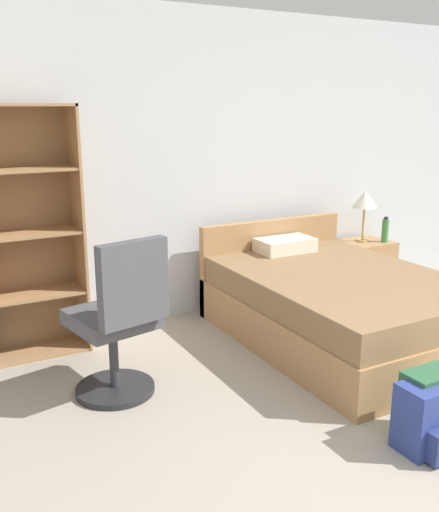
# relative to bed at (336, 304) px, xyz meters

# --- Properties ---
(wall_back) EXTENTS (9.00, 0.06, 2.60)m
(wall_back) POSITION_rel_bed_xyz_m (-0.62, 1.13, 1.01)
(wall_back) COLOR silver
(wall_back) RESTS_ON ground_plane
(bed) EXTENTS (1.45, 2.05, 0.81)m
(bed) POSITION_rel_bed_xyz_m (0.00, 0.00, 0.00)
(bed) COLOR #AD7F51
(bed) RESTS_ON ground_plane
(office_chair) EXTENTS (0.57, 0.64, 1.06)m
(office_chair) POSITION_rel_bed_xyz_m (-1.81, -0.11, 0.22)
(office_chair) COLOR #232326
(office_chair) RESTS_ON ground_plane
(nightstand) EXTENTS (0.48, 0.44, 0.51)m
(nightstand) POSITION_rel_bed_xyz_m (1.06, 0.83, -0.03)
(nightstand) COLOR #AD7F51
(nightstand) RESTS_ON ground_plane
(table_lamp) EXTENTS (0.24, 0.24, 0.50)m
(table_lamp) POSITION_rel_bed_xyz_m (1.03, 0.85, 0.63)
(table_lamp) COLOR tan
(table_lamp) RESTS_ON nightstand
(water_bottle) EXTENTS (0.07, 0.07, 0.25)m
(water_bottle) POSITION_rel_bed_xyz_m (1.20, 0.73, 0.34)
(water_bottle) COLOR #3F8C4C
(water_bottle) RESTS_ON nightstand
(backpack_green) EXTENTS (0.31, 0.25, 0.40)m
(backpack_green) POSITION_rel_bed_xyz_m (-0.46, -1.38, -0.09)
(backpack_green) COLOR #2D603D
(backpack_green) RESTS_ON ground_plane
(backpack_blue) EXTENTS (0.33, 0.29, 0.38)m
(backpack_blue) POSITION_rel_bed_xyz_m (-0.54, -1.45, -0.11)
(backpack_blue) COLOR navy
(backpack_blue) RESTS_ON ground_plane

